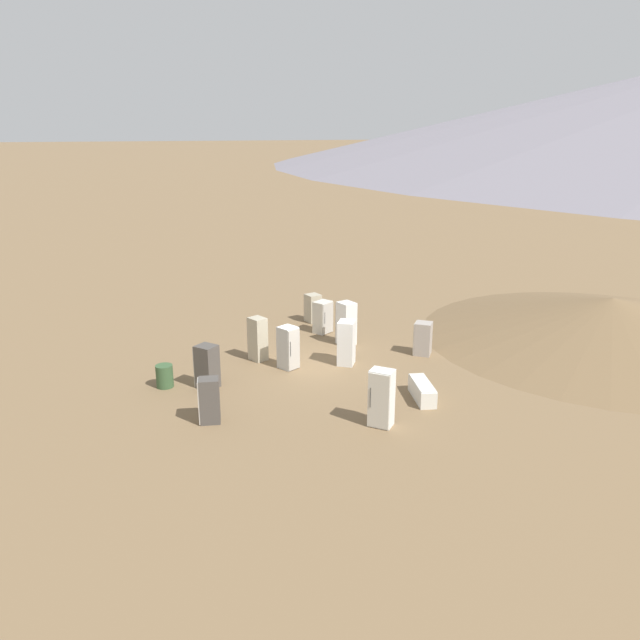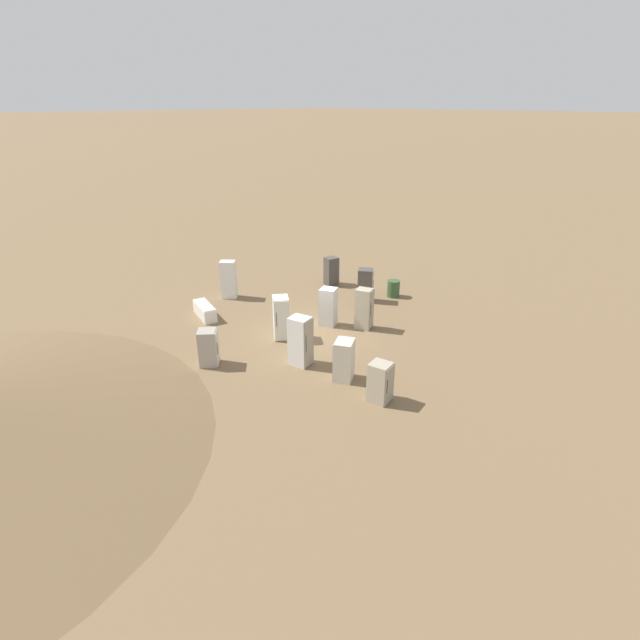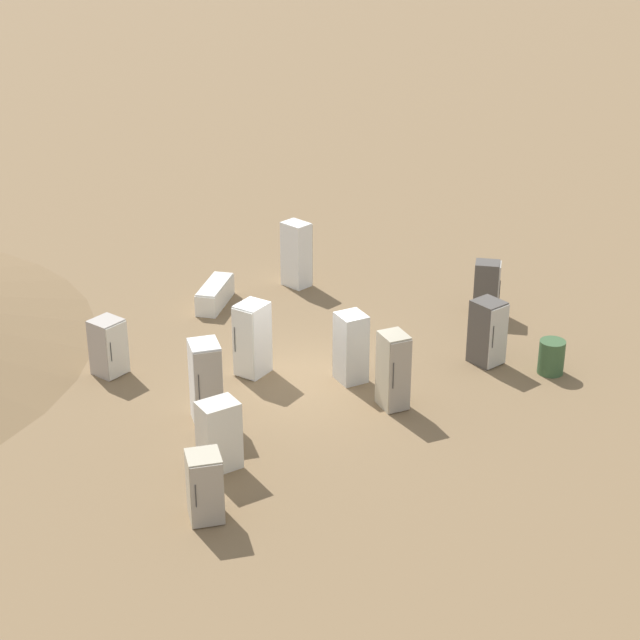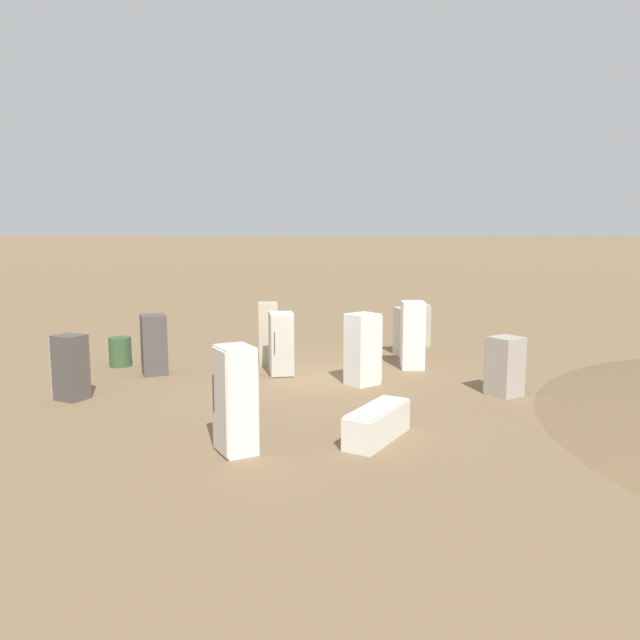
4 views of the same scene
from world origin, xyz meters
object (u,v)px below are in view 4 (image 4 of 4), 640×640
at_px(discarded_fridge_3, 363,349).
at_px(discarded_fridge_10, 235,400).
at_px(discarded_fridge_0, 505,366).
at_px(discarded_fridge_5, 154,344).
at_px(discarded_fridge_2, 413,335).
at_px(discarded_fridge_1, 268,333).
at_px(discarded_fridge_4, 420,325).
at_px(rusty_barrel, 120,352).
at_px(discarded_fridge_9, 377,423).
at_px(discarded_fridge_7, 70,367).
at_px(discarded_fridge_6, 281,344).
at_px(discarded_fridge_8, 408,331).

relative_size(discarded_fridge_3, discarded_fridge_10, 0.96).
relative_size(discarded_fridge_0, discarded_fridge_5, 0.86).
bearing_deg(discarded_fridge_2, discarded_fridge_1, 172.61).
xyz_separation_m(discarded_fridge_0, discarded_fridge_4, (6.18, 2.62, -0.01)).
xyz_separation_m(discarded_fridge_1, discarded_fridge_2, (0.46, -4.23, 0.05)).
xyz_separation_m(discarded_fridge_4, discarded_fridge_5, (-6.30, 6.67, 0.12)).
xyz_separation_m(discarded_fridge_2, rusty_barrel, (-1.93, 8.28, -0.54)).
bearing_deg(discarded_fridge_9, discarded_fridge_3, -60.03).
bearing_deg(discarded_fridge_2, discarded_fridge_3, -127.39).
bearing_deg(discarded_fridge_0, discarded_fridge_7, 147.64).
relative_size(discarded_fridge_3, discarded_fridge_6, 1.06).
xyz_separation_m(discarded_fridge_3, discarded_fridge_4, (6.01, -0.86, -0.22)).
bearing_deg(discarded_fridge_5, discarded_fridge_1, 3.14).
xyz_separation_m(discarded_fridge_5, discarded_fridge_8, (4.47, -6.47, -0.06)).
height_order(discarded_fridge_5, discarded_fridge_10, discarded_fridge_10).
distance_m(discarded_fridge_4, rusty_barrel, 9.92).
bearing_deg(discarded_fridge_6, discarded_fridge_2, -176.24).
bearing_deg(discarded_fridge_8, discarded_fridge_6, 21.49).
height_order(discarded_fridge_7, rusty_barrel, discarded_fridge_7).
distance_m(discarded_fridge_4, discarded_fridge_6, 6.42).
bearing_deg(discarded_fridge_8, discarded_fridge_1, 1.81).
distance_m(discarded_fridge_3, discarded_fridge_6, 2.40).
distance_m(discarded_fridge_5, discarded_fridge_10, 6.92).
height_order(discarded_fridge_4, discarded_fridge_9, discarded_fridge_4).
bearing_deg(discarded_fridge_1, discarded_fridge_9, -75.48).
xyz_separation_m(discarded_fridge_5, discarded_fridge_6, (0.74, -3.45, 0.04)).
height_order(discarded_fridge_1, discarded_fridge_9, discarded_fridge_1).
xyz_separation_m(discarded_fridge_3, discarded_fridge_6, (0.46, 2.35, -0.05)).
height_order(discarded_fridge_9, rusty_barrel, rusty_barrel).
bearing_deg(discarded_fridge_3, discarded_fridge_6, -155.10).
distance_m(discarded_fridge_0, discarded_fridge_5, 9.29).
bearing_deg(discarded_fridge_0, discarded_fridge_3, 127.89).
distance_m(discarded_fridge_4, discarded_fridge_5, 9.17).
bearing_deg(discarded_fridge_9, discarded_fridge_10, 44.76).
relative_size(discarded_fridge_7, discarded_fridge_9, 0.80).
relative_size(discarded_fridge_2, rusty_barrel, 2.25).
distance_m(discarded_fridge_0, discarded_fridge_2, 3.50).
relative_size(discarded_fridge_0, rusty_barrel, 1.65).
distance_m(discarded_fridge_0, discarded_fridge_3, 3.50).
height_order(discarded_fridge_2, discarded_fridge_5, discarded_fridge_2).
relative_size(discarded_fridge_6, discarded_fridge_7, 1.13).
bearing_deg(discarded_fridge_2, rusty_barrel, 179.52).
xyz_separation_m(discarded_fridge_1, discarded_fridge_8, (2.37, -3.89, -0.15)).
distance_m(discarded_fridge_0, discarded_fridge_6, 5.88).
relative_size(discarded_fridge_5, discarded_fridge_9, 0.87).
relative_size(discarded_fridge_4, discarded_fridge_8, 0.92).
bearing_deg(rusty_barrel, discarded_fridge_6, -88.80).
xyz_separation_m(discarded_fridge_6, discarded_fridge_7, (-3.62, 3.99, -0.10)).
bearing_deg(discarded_fridge_10, discarded_fridge_3, -55.77).
distance_m(discarded_fridge_4, discarded_fridge_7, 11.67).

